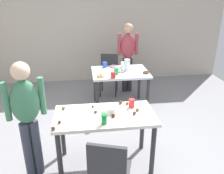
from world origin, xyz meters
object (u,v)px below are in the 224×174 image
Objects in this scene: person_girl_near at (27,112)px; mixing_bowl at (111,109)px; person_adult_far at (128,52)px; chair_far_table at (109,72)px; chair_near_table at (109,170)px; dining_table_far at (120,77)px; soda_can at (104,119)px; dining_table_near at (105,122)px; pitcher_far at (127,65)px.

mixing_bowl is at bearing 7.77° from person_girl_near.
person_adult_far is at bearing 56.35° from person_girl_near.
person_adult_far reaches higher than mixing_bowl.
person_adult_far is at bearing 4.58° from chair_far_table.
person_girl_near is at bearing 144.48° from chair_near_table.
soda_can is at bearing -104.67° from dining_table_far.
chair_near_table is (-0.03, -0.70, -0.14)m from dining_table_near.
soda_can is (0.00, 0.48, 0.31)m from chair_near_table.
dining_table_far is 1.21× the size of chair_far_table.
person_adult_far is 2.43m from mixing_bowl.
dining_table_near is at bearing -109.55° from pitcher_far.
dining_table_far is at bearing 51.33° from person_girl_near.
chair_far_table is 4.47× the size of mixing_bowl.
person_adult_far is 12.56× the size of soda_can.
person_adult_far reaches higher than dining_table_near.
dining_table_far is at bearing -157.77° from pitcher_far.
person_adult_far is 0.74m from pitcher_far.
mixing_bowl is at bearing -103.39° from dining_table_far.
dining_table_far is 5.41× the size of mixing_bowl.
person_adult_far is at bearing 74.18° from mixing_bowl.
chair_near_table reaches higher than dining_table_far.
mixing_bowl is (-0.24, -2.31, 0.29)m from chair_far_table.
person_girl_near is at bearing -175.30° from dining_table_near.
person_girl_near is (-1.23, -2.44, 0.39)m from chair_far_table.
dining_table_near is 10.20× the size of soda_can.
dining_table_near is at bearing -107.24° from person_adult_far.
chair_near_table is at bearing -98.38° from mixing_bowl.
dining_table_near is 0.28m from soda_can.
dining_table_near is at bearing 82.64° from soda_can.
soda_can is (-0.11, -0.28, 0.02)m from mixing_bowl.
pitcher_far reaches higher than dining_table_far.
person_girl_near is (-0.90, -0.07, 0.24)m from dining_table_near.
person_girl_near is at bearing -116.71° from chair_far_table.
dining_table_near is 0.84× the size of person_girl_near.
person_girl_near is 2.97m from person_adult_far.
person_adult_far is at bearing 78.31° from pitcher_far.
mixing_bowl reaches higher than dining_table_far.
soda_can is at bearing -106.44° from person_adult_far.
person_adult_far is (0.74, 2.40, 0.28)m from dining_table_near.
dining_table_far is at bearing 76.61° from mixing_bowl.
pitcher_far is at bearing -101.69° from person_adult_far.
chair_near_table is 2.48m from pitcher_far.
chair_near_table is 0.57m from soda_can.
soda_can is 0.57× the size of pitcher_far.
dining_table_far is 0.88m from person_adult_far.
chair_far_table is 4.04× the size of pitcher_far.
person_girl_near reaches higher than pitcher_far.
person_adult_far reaches higher than chair_near_table.
person_girl_near is 1.00m from mixing_bowl.
mixing_bowl is 1.70m from pitcher_far.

